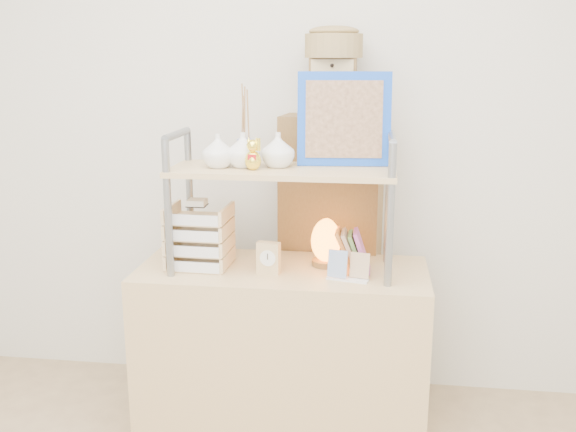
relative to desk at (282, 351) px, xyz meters
name	(u,v)px	position (x,y,z in m)	size (l,w,h in m)	color
room_shell	(237,21)	(0.00, -0.81, 1.32)	(3.42, 3.41, 2.61)	silver
desk	(282,351)	(0.00, 0.00, 0.00)	(1.20, 0.50, 0.75)	tan
cabinet	(330,260)	(0.18, 0.37, 0.30)	(0.45, 0.24, 1.35)	brown
hutch	(282,164)	(0.00, 0.02, 0.81)	(0.90, 0.34, 0.80)	gray
letter_tray	(199,240)	(-0.35, -0.02, 0.49)	(0.24, 0.23, 0.29)	#DBC283
salt_lamp	(326,242)	(0.17, 0.06, 0.48)	(0.13, 0.13, 0.20)	brown
desk_clock	(268,258)	(-0.05, -0.07, 0.44)	(0.10, 0.05, 0.13)	tan
postcard_stand	(348,272)	(0.28, -0.10, 0.41)	(0.17, 0.08, 0.12)	white
drawer_chest	(333,87)	(0.18, 0.35, 1.10)	(0.20, 0.16, 0.25)	brown
woven_basket	(334,46)	(0.18, 0.35, 1.28)	(0.25, 0.25, 0.10)	olive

